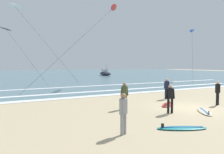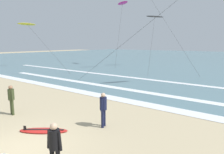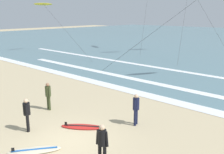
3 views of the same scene
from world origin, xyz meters
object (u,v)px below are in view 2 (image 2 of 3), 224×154
object	(u,v)px
surfer_background_far	(11,97)
kite_yellow_far_right	(27,24)
surfboard_near_water	(44,130)
kite_black_low_near	(155,17)
surfer_foreground_main	(103,107)
kite_magenta_mid_center	(123,3)
surfer_left_near	(54,144)

from	to	relation	value
surfer_background_far	kite_yellow_far_right	xyz separation A→B (m)	(-19.60, 13.07, 5.66)
surfboard_near_water	kite_black_low_near	distance (m)	28.27
kite_black_low_near	surfer_foreground_main	bearing A→B (deg)	-69.03
kite_black_low_near	kite_yellow_far_right	world-z (taller)	kite_black_low_near
surfer_background_far	surfboard_near_water	bearing A→B (deg)	-5.40
surfboard_near_water	kite_black_low_near	world-z (taller)	kite_black_low_near
kite_yellow_far_right	surfer_foreground_main	bearing A→B (deg)	-24.91
kite_magenta_mid_center	surfer_left_near	bearing A→B (deg)	-59.30
surfer_foreground_main	kite_magenta_mid_center	size ratio (longest dim) A/B	0.15
surfer_foreground_main	surfboard_near_water	xyz separation A→B (m)	(-1.75, -1.98, -0.91)
kite_magenta_mid_center	kite_yellow_far_right	world-z (taller)	kite_magenta_mid_center
surfer_foreground_main	surfer_background_far	world-z (taller)	same
surfer_left_near	surfer_background_far	xyz separation A→B (m)	(-6.08, 1.90, 0.00)
surfer_left_near	surfer_foreground_main	bearing A→B (deg)	107.64
kite_black_low_near	kite_yellow_far_right	distance (m)	19.94
kite_magenta_mid_center	kite_yellow_far_right	size ratio (longest dim) A/B	0.92
surfboard_near_water	kite_magenta_mid_center	size ratio (longest dim) A/B	0.20
surfer_left_near	kite_black_low_near	bearing A→B (deg)	110.55
kite_yellow_far_right	surfer_background_far	bearing A→B (deg)	-33.71
surfer_left_near	surfer_foreground_main	distance (m)	3.75
kite_black_low_near	kite_yellow_far_right	xyz separation A→B (m)	(-15.30, -12.73, -1.24)
surfer_background_far	kite_magenta_mid_center	bearing A→B (deg)	111.35
kite_black_low_near	kite_magenta_mid_center	distance (m)	5.94
surfer_left_near	kite_yellow_far_right	bearing A→B (deg)	149.76
surfer_left_near	surfer_foreground_main	xyz separation A→B (m)	(-1.14, 3.57, 0.00)
kite_black_low_near	kite_yellow_far_right	bearing A→B (deg)	-140.23
surfer_left_near	surfer_background_far	distance (m)	6.37
surfer_foreground_main	kite_yellow_far_right	xyz separation A→B (m)	(-24.55, 11.40, 5.66)
surfer_left_near	kite_magenta_mid_center	world-z (taller)	kite_magenta_mid_center
kite_black_low_near	kite_yellow_far_right	size ratio (longest dim) A/B	0.95
surfboard_near_water	kite_yellow_far_right	distance (m)	27.24
surfer_left_near	surfer_background_far	size ratio (longest dim) A/B	1.00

